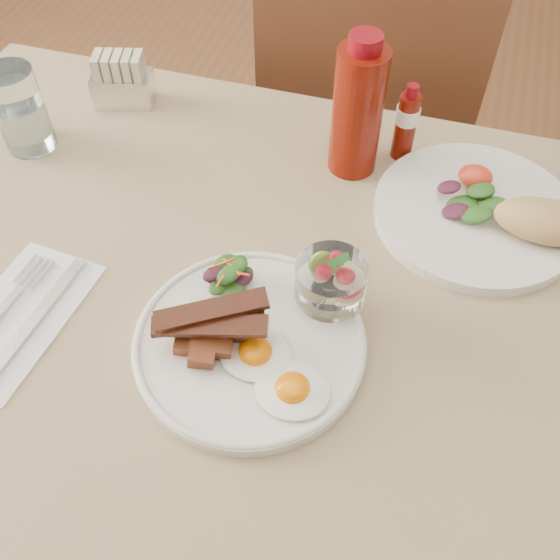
% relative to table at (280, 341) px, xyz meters
% --- Properties ---
extents(table, '(1.33, 0.88, 0.75)m').
position_rel_table_xyz_m(table, '(0.00, 0.00, 0.00)').
color(table, '#4E2918').
rests_on(table, ground).
extents(chair_far, '(0.42, 0.42, 0.93)m').
position_rel_table_xyz_m(chair_far, '(0.00, 0.66, -0.14)').
color(chair_far, '#4E2918').
rests_on(chair_far, ground).
extents(main_plate, '(0.28, 0.28, 0.02)m').
position_rel_table_xyz_m(main_plate, '(-0.02, -0.07, 0.10)').
color(main_plate, silver).
rests_on(main_plate, table).
extents(fried_eggs, '(0.15, 0.12, 0.02)m').
position_rel_table_xyz_m(fried_eggs, '(0.02, -0.11, 0.11)').
color(fried_eggs, white).
rests_on(fried_eggs, main_plate).
extents(bacon_potato_pile, '(0.14, 0.10, 0.06)m').
position_rel_table_xyz_m(bacon_potato_pile, '(-0.06, -0.09, 0.13)').
color(bacon_potato_pile, brown).
rests_on(bacon_potato_pile, main_plate).
extents(side_salad, '(0.07, 0.06, 0.04)m').
position_rel_table_xyz_m(side_salad, '(-0.07, -0.00, 0.12)').
color(side_salad, '#1A4512').
rests_on(side_salad, main_plate).
extents(fruit_cup, '(0.09, 0.09, 0.09)m').
position_rel_table_xyz_m(fruit_cup, '(0.06, 0.00, 0.15)').
color(fruit_cup, white).
rests_on(fruit_cup, main_plate).
extents(second_plate, '(0.31, 0.29, 0.07)m').
position_rel_table_xyz_m(second_plate, '(0.24, 0.22, 0.11)').
color(second_plate, silver).
rests_on(second_plate, table).
extents(ketchup_bottle, '(0.08, 0.08, 0.22)m').
position_rel_table_xyz_m(ketchup_bottle, '(0.03, 0.29, 0.19)').
color(ketchup_bottle, '#630F05').
rests_on(ketchup_bottle, table).
extents(hot_sauce_bottle, '(0.04, 0.04, 0.13)m').
position_rel_table_xyz_m(hot_sauce_bottle, '(0.10, 0.33, 0.15)').
color(hot_sauce_bottle, '#630F05').
rests_on(hot_sauce_bottle, table).
extents(sugar_caddy, '(0.11, 0.08, 0.09)m').
position_rel_table_xyz_m(sugar_caddy, '(-0.37, 0.33, 0.13)').
color(sugar_caddy, silver).
rests_on(sugar_caddy, table).
extents(water_glass, '(0.08, 0.08, 0.13)m').
position_rel_table_xyz_m(water_glass, '(-0.47, 0.19, 0.15)').
color(water_glass, white).
rests_on(water_glass, table).
extents(napkin_cutlery, '(0.14, 0.23, 0.01)m').
position_rel_table_xyz_m(napkin_cutlery, '(-0.31, -0.12, 0.09)').
color(napkin_cutlery, silver).
rests_on(napkin_cutlery, table).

